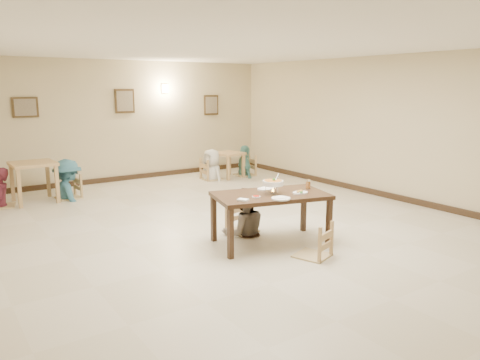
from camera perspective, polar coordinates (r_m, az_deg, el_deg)
floor at (r=7.97m, az=-1.17°, el=-5.79°), size 10.00×10.00×0.00m
ceiling at (r=7.66m, az=-1.26°, el=16.22°), size 10.00×10.00×0.00m
wall_back at (r=12.16m, az=-14.28°, el=6.95°), size 10.00×0.00×10.00m
wall_right at (r=10.40m, az=17.70°, el=6.10°), size 0.00×10.00×10.00m
baseboard_back at (r=12.31m, az=-13.91°, el=0.25°), size 8.00×0.06×0.12m
baseboard_right at (r=10.59m, az=17.14°, el=-1.68°), size 0.06×10.00×0.12m
picture_a at (r=11.52m, az=-24.71°, el=8.06°), size 0.55×0.04×0.45m
picture_b at (r=12.13m, az=-13.88°, el=9.33°), size 0.50×0.04×0.60m
picture_c at (r=13.22m, az=-3.53°, el=9.11°), size 0.45×0.04×0.55m
wall_sconce at (r=12.55m, az=-9.16°, el=10.93°), size 0.16×0.05×0.22m
main_table at (r=7.00m, az=3.75°, el=-2.31°), size 1.84×1.32×0.78m
chair_far at (r=7.62m, az=0.26°, el=-3.11°), size 0.42×0.42×0.89m
chair_near at (r=6.59m, az=8.90°, el=-5.33°), size 0.44×0.44×0.95m
main_diner at (r=7.44m, az=0.55°, el=-0.97°), size 0.89×0.79×1.52m
curry_warmer at (r=6.94m, az=4.05°, el=-0.37°), size 0.35×0.31×0.28m
rice_plate_far at (r=7.25m, az=3.17°, el=-1.05°), size 0.28×0.28×0.06m
rice_plate_near at (r=6.64m, az=5.01°, el=-2.23°), size 0.27×0.27×0.06m
fried_plate at (r=7.03m, az=7.36°, el=-1.49°), size 0.25×0.25×0.05m
chili_dish at (r=6.72m, az=2.00°, el=-2.05°), size 0.12×0.12×0.03m
napkin_cutlery at (r=6.52m, az=0.37°, el=-2.44°), size 0.19×0.23×0.03m
drink_glass at (r=7.37m, az=8.30°, el=-0.53°), size 0.07×0.07×0.14m
bg_table_left at (r=10.46m, az=-23.90°, el=1.23°), size 0.86×0.86×0.83m
bg_table_right at (r=12.26m, az=-1.39°, el=2.77°), size 0.77×0.77×0.67m
bg_chair_lr at (r=10.58m, az=-20.31°, el=0.49°), size 0.46×0.46×0.99m
bg_chair_rl at (r=12.01m, az=-3.47°, el=2.47°), size 0.48×0.48×1.03m
bg_chair_rr at (r=12.53m, az=0.59°, el=2.91°), size 0.49×0.49×1.05m
bg_diner_b at (r=10.52m, az=-20.44°, el=2.38°), size 0.80×1.18×1.69m
bg_diner_c at (r=11.97m, az=-3.48°, el=3.77°), size 0.58×0.82×1.57m
bg_diner_d at (r=12.49m, az=0.60°, el=4.25°), size 0.67×1.03×1.63m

